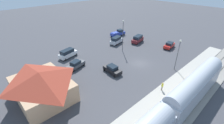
{
  "coord_description": "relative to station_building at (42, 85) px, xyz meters",
  "views": [
    {
      "loc": [
        -19.6,
        27.66,
        18.88
      ],
      "look_at": [
        3.8,
        5.8,
        1.0
      ],
      "focal_mm": 24.83,
      "sensor_mm": 36.0,
      "label": 1
    }
  ],
  "objects": [
    {
      "name": "sedan_black",
      "position": [
        -2.44,
        -14.2,
        -1.8
      ],
      "size": [
        4.56,
        2.39,
        1.74
      ],
      "color": "black",
      "rests_on": "ground"
    },
    {
      "name": "sedan_red",
      "position": [
        -4.12,
        -35.83,
        -1.8
      ],
      "size": [
        2.44,
        4.71,
        1.74
      ],
      "color": "red",
      "rests_on": "ground"
    },
    {
      "name": "sedan_charcoal",
      "position": [
        4.85,
        -9.38,
        -1.8
      ],
      "size": [
        2.87,
        4.81,
        1.74
      ],
      "color": "#47494F",
      "rests_on": "ground"
    },
    {
      "name": "ground_plane",
      "position": [
        -4.0,
        -22.0,
        -2.68
      ],
      "size": [
        200.0,
        200.0,
        0.0
      ],
      "primitive_type": "plane",
      "color": "#424247"
    },
    {
      "name": "light_pole_near_platform",
      "position": [
        -11.2,
        -25.59,
        1.9
      ],
      "size": [
        0.44,
        0.44,
        7.21
      ],
      "color": "#515156",
      "rests_on": "ground"
    },
    {
      "name": "light_pole_lot_center",
      "position": [
        4.02,
        -24.2,
        2.72
      ],
      "size": [
        0.44,
        0.44,
        8.72
      ],
      "color": "#515156",
      "rests_on": "ground"
    },
    {
      "name": "station_building",
      "position": [
        0.0,
        0.0,
        0.0
      ],
      "size": [
        11.28,
        8.88,
        5.16
      ],
      "color": "tan",
      "rests_on": "ground"
    },
    {
      "name": "suv_silver",
      "position": [
        8.99,
        -26.7,
        -1.53
      ],
      "size": [
        3.01,
        5.22,
        2.22
      ],
      "color": "silver",
      "rests_on": "ground"
    },
    {
      "name": "pickup_blue",
      "position": [
        13.8,
        -32.22,
        -1.65
      ],
      "size": [
        2.65,
        5.61,
        2.14
      ],
      "color": "#283D9E",
      "rests_on": "ground"
    },
    {
      "name": "suv_white",
      "position": [
        10.91,
        -10.72,
        -1.53
      ],
      "size": [
        2.95,
        5.2,
        2.22
      ],
      "color": "white",
      "rests_on": "ground"
    },
    {
      "name": "railway_track",
      "position": [
        -18.0,
        -22.0,
        -2.58
      ],
      "size": [
        4.8,
        70.0,
        0.3
      ],
      "color": "gray",
      "rests_on": "ground"
    },
    {
      "name": "suv_maroon",
      "position": [
        5.07,
        -32.42,
        -1.53
      ],
      "size": [
        2.94,
        5.2,
        2.22
      ],
      "color": "maroon",
      "rests_on": "ground"
    },
    {
      "name": "pedestrian_on_platform",
      "position": [
        -13.38,
        -16.5,
        -1.4
      ],
      "size": [
        0.36,
        0.36,
        1.71
      ],
      "color": "brown",
      "rests_on": "platform"
    },
    {
      "name": "platform",
      "position": [
        -14.0,
        -22.0,
        -2.53
      ],
      "size": [
        3.2,
        46.0,
        0.3
      ],
      "color": "#A8A399",
      "rests_on": "ground"
    }
  ]
}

